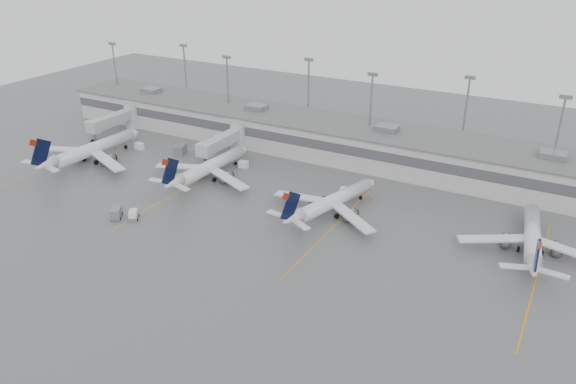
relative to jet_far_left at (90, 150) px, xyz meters
The scene contains 20 objects.
ground 52.87m from the jet_far_left, 29.25° to the right, with size 260.00×260.00×0.00m, color #575759.
terminal 56.19m from the jet_far_left, 34.96° to the left, with size 152.00×17.00×9.45m.
light_masts 60.34m from the jet_far_left, 39.50° to the left, with size 142.40×8.00×20.60m.
jet_bridge_left 22.07m from the jet_far_left, 115.37° to the left, with size 4.00×17.20×7.00m.
jet_bridge_right 32.41m from the jet_far_left, 37.96° to the left, with size 4.00×17.20×7.00m.
stand_markings 46.19m from the jet_far_left, ahead, with size 105.25×40.00×0.01m.
jet_far_left is the anchor object (origin of this frame).
jet_mid_left 30.68m from the jet_far_left, ahead, with size 25.23×28.34×9.16m.
jet_mid_right 60.98m from the jet_far_left, ahead, with size 23.42×26.62×8.82m.
jet_far_right 96.71m from the jet_far_left, ahead, with size 23.93×26.99×8.76m.
baggage_tug 33.75m from the jet_far_left, 30.55° to the right, with size 2.91×3.20×1.76m.
baggage_cart 31.70m from the jet_far_left, 35.37° to the right, with size 3.24×3.60×2.01m.
gse_uld_a 12.95m from the jet_far_left, 73.22° to the left, with size 2.17×1.44×1.54m, color white.
gse_uld_b 36.33m from the jet_far_left, 23.73° to the left, with size 2.13×1.42×1.51m, color white.
gse_uld_c 61.50m from the jet_far_left, 10.76° to the left, with size 2.61×1.74×1.85m, color white.
gse_loader 20.89m from the jet_far_left, 44.49° to the left, with size 2.24×3.59×2.24m, color slate.
cone_a 9.58m from the jet_far_left, 100.04° to the left, with size 0.39×0.39×0.62m, color #FF6A05.
cone_b 30.90m from the jet_far_left, 19.29° to the left, with size 0.45×0.45×0.72m, color #FF6A05.
cone_c 66.80m from the jet_far_left, 11.47° to the left, with size 0.45×0.45×0.72m, color #FF6A05.
cone_d 102.84m from the jet_far_left, ahead, with size 0.44×0.44×0.69m, color #FF6A05.
Camera 1 is at (54.10, -59.79, 49.39)m, focal length 35.00 mm.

